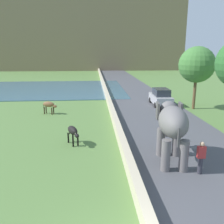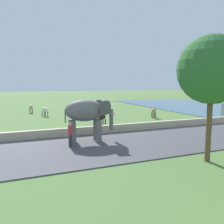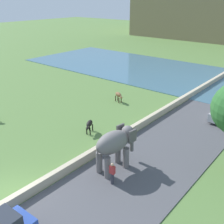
# 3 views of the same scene
# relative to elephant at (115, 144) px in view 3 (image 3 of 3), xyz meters

# --- Properties ---
(ground_plane) EXTENTS (220.00, 220.00, 0.00)m
(ground_plane) POSITION_rel_elephant_xyz_m (-3.46, -6.32, -2.04)
(ground_plane) COLOR #567A3D
(road_surface) EXTENTS (7.00, 120.00, 0.06)m
(road_surface) POSITION_rel_elephant_xyz_m (1.54, 13.68, -2.01)
(road_surface) COLOR #4C4C51
(road_surface) RESTS_ON ground
(barrier_wall) EXTENTS (0.40, 110.00, 0.67)m
(barrier_wall) POSITION_rel_elephant_xyz_m (-2.26, 11.68, -1.70)
(barrier_wall) COLOR beige
(barrier_wall) RESTS_ON ground
(lake) EXTENTS (36.00, 18.00, 0.08)m
(lake) POSITION_rel_elephant_xyz_m (-17.46, 25.32, -2.00)
(lake) COLOR #426B84
(lake) RESTS_ON ground
(elephant) EXTENTS (1.76, 3.55, 2.99)m
(elephant) POSITION_rel_elephant_xyz_m (0.00, 0.00, 0.00)
(elephant) COLOR slate
(elephant) RESTS_ON ground
(person_beside_elephant) EXTENTS (0.36, 0.22, 1.63)m
(person_beside_elephant) POSITION_rel_elephant_xyz_m (0.95, -1.46, -1.16)
(person_beside_elephant) COLOR #33333D
(person_beside_elephant) RESTS_ON ground
(car_silver) EXTENTS (1.88, 4.04, 1.80)m
(car_silver) POSITION_rel_elephant_xyz_m (3.12, 13.05, -1.14)
(car_silver) COLOR #B7B7BC
(car_silver) RESTS_ON ground
(cow_brown) EXTENTS (1.41, 0.82, 1.15)m
(cow_brown) POSITION_rel_elephant_xyz_m (-7.93, 10.40, -1.20)
(cow_brown) COLOR brown
(cow_brown) RESTS_ON ground
(cow_black) EXTENTS (0.93, 1.39, 1.15)m
(cow_black) POSITION_rel_elephant_xyz_m (-5.20, 2.78, -1.20)
(cow_black) COLOR black
(cow_black) RESTS_ON ground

